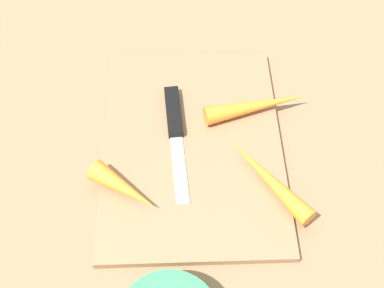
{
  "coord_description": "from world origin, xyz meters",
  "views": [
    {
      "loc": [
        0.41,
        -0.01,
        0.6
      ],
      "look_at": [
        0.0,
        0.0,
        0.01
      ],
      "focal_mm": 46.26,
      "sensor_mm": 36.0,
      "label": 1
    }
  ],
  "objects_px": {
    "carrot_longest": "(257,106)",
    "carrot_medium": "(268,178)",
    "knife": "(174,119)",
    "cutting_board": "(192,146)",
    "carrot_shortest": "(124,188)"
  },
  "relations": [
    {
      "from": "cutting_board",
      "to": "carrot_shortest",
      "type": "bearing_deg",
      "value": -49.62
    },
    {
      "from": "knife",
      "to": "carrot_medium",
      "type": "height_order",
      "value": "carrot_medium"
    },
    {
      "from": "carrot_longest",
      "to": "carrot_medium",
      "type": "bearing_deg",
      "value": -101.96
    },
    {
      "from": "knife",
      "to": "carrot_shortest",
      "type": "xyz_separation_m",
      "value": [
        0.12,
        -0.07,
        0.01
      ]
    },
    {
      "from": "cutting_board",
      "to": "carrot_medium",
      "type": "xyz_separation_m",
      "value": [
        0.07,
        0.1,
        0.02
      ]
    },
    {
      "from": "carrot_medium",
      "to": "carrot_longest",
      "type": "distance_m",
      "value": 0.13
    },
    {
      "from": "carrot_shortest",
      "to": "knife",
      "type": "bearing_deg",
      "value": 96.68
    },
    {
      "from": "cutting_board",
      "to": "carrot_medium",
      "type": "relative_size",
      "value": 2.31
    },
    {
      "from": "knife",
      "to": "carrot_medium",
      "type": "distance_m",
      "value": 0.17
    },
    {
      "from": "cutting_board",
      "to": "knife",
      "type": "distance_m",
      "value": 0.05
    },
    {
      "from": "cutting_board",
      "to": "carrot_longest",
      "type": "relative_size",
      "value": 2.24
    },
    {
      "from": "knife",
      "to": "carrot_shortest",
      "type": "height_order",
      "value": "carrot_shortest"
    },
    {
      "from": "carrot_longest",
      "to": "cutting_board",
      "type": "bearing_deg",
      "value": -163.04
    },
    {
      "from": "cutting_board",
      "to": "carrot_longest",
      "type": "height_order",
      "value": "carrot_longest"
    },
    {
      "from": "cutting_board",
      "to": "carrot_shortest",
      "type": "distance_m",
      "value": 0.12
    }
  ]
}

